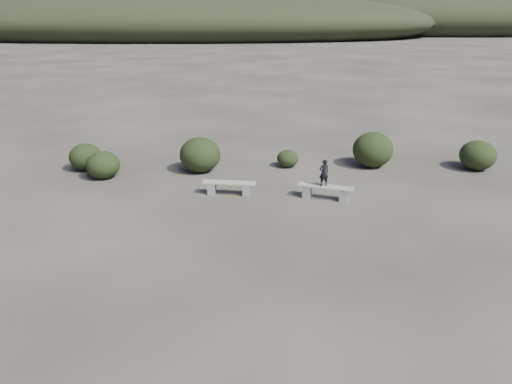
{
  "coord_description": "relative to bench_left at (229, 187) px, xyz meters",
  "views": [
    {
      "loc": [
        -0.33,
        -9.52,
        6.03
      ],
      "look_at": [
        -0.77,
        3.5,
        1.1
      ],
      "focal_mm": 35.0,
      "sensor_mm": 36.0,
      "label": 1
    }
  ],
  "objects": [
    {
      "name": "shrub_e",
      "position": [
        9.35,
        3.05,
        0.3
      ],
      "size": [
        1.37,
        1.37,
        1.14
      ],
      "primitive_type": "ellipsoid",
      "color": "black",
      "rests_on": "ground"
    },
    {
      "name": "bench_right",
      "position": [
        3.19,
        -0.31,
        0.01
      ],
      "size": [
        1.87,
        0.87,
        0.46
      ],
      "rotation": [
        0.0,
        0.0,
        -0.28
      ],
      "color": "gray",
      "rests_on": "ground"
    },
    {
      "name": "shrub_d",
      "position": [
        5.36,
        3.29,
        0.42
      ],
      "size": [
        1.57,
        1.57,
        1.37
      ],
      "primitive_type": "ellipsoid",
      "color": "black",
      "rests_on": "ground"
    },
    {
      "name": "ground",
      "position": [
        1.76,
        -6.14,
        -0.27
      ],
      "size": [
        1200.0,
        1200.0,
        0.0
      ],
      "primitive_type": "plane",
      "color": "#2C2822",
      "rests_on": "ground"
    },
    {
      "name": "shrub_f",
      "position": [
        -5.74,
        2.48,
        0.25
      ],
      "size": [
        1.22,
        1.22,
        1.04
      ],
      "primitive_type": "ellipsoid",
      "color": "black",
      "rests_on": "ground"
    },
    {
      "name": "bench_left",
      "position": [
        0.0,
        0.0,
        0.0
      ],
      "size": [
        1.81,
        0.51,
        0.45
      ],
      "rotation": [
        0.0,
        0.0,
        -0.08
      ],
      "color": "gray",
      "rests_on": "ground"
    },
    {
      "name": "shrub_a",
      "position": [
        -4.77,
        1.56,
        0.23
      ],
      "size": [
        1.23,
        1.23,
        1.0
      ],
      "primitive_type": "ellipsoid",
      "color": "black",
      "rests_on": "ground"
    },
    {
      "name": "shrub_b",
      "position": [
        -1.31,
        2.44,
        0.39
      ],
      "size": [
        1.55,
        1.55,
        1.33
      ],
      "primitive_type": "ellipsoid",
      "color": "black",
      "rests_on": "ground"
    },
    {
      "name": "shrub_c",
      "position": [
        2.04,
        3.12,
        0.07
      ],
      "size": [
        0.85,
        0.85,
        0.68
      ],
      "primitive_type": "ellipsoid",
      "color": "black",
      "rests_on": "ground"
    },
    {
      "name": "seated_person",
      "position": [
        3.11,
        -0.29,
        0.63
      ],
      "size": [
        0.37,
        0.3,
        0.89
      ],
      "primitive_type": "imported",
      "rotation": [
        0.0,
        0.0,
        3.45
      ],
      "color": "black",
      "rests_on": "bench_right"
    }
  ]
}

